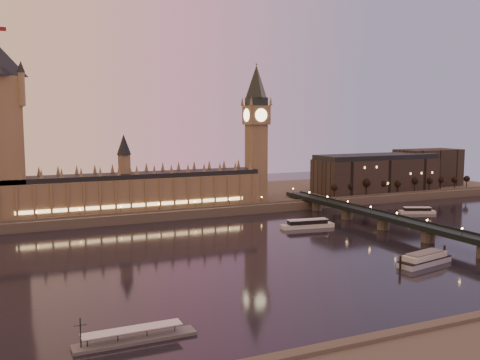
# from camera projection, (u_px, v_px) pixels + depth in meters

# --- Properties ---
(ground) EXTENTS (700.00, 700.00, 0.00)m
(ground) POSITION_uv_depth(u_px,v_px,m) (265.00, 251.00, 276.85)
(ground) COLOR black
(ground) RESTS_ON ground
(far_embankment) EXTENTS (560.00, 130.00, 6.00)m
(far_embankment) POSITION_uv_depth(u_px,v_px,m) (206.00, 199.00, 438.06)
(far_embankment) COLOR #423D35
(far_embankment) RESTS_ON ground
(palace_of_westminster) EXTENTS (180.00, 26.62, 52.00)m
(palace_of_westminster) POSITION_uv_depth(u_px,v_px,m) (133.00, 187.00, 367.29)
(palace_of_westminster) COLOR brown
(palace_of_westminster) RESTS_ON ground
(victoria_tower) EXTENTS (31.68, 31.68, 118.00)m
(victoria_tower) POSITION_uv_depth(u_px,v_px,m) (3.00, 123.00, 329.42)
(victoria_tower) COLOR brown
(victoria_tower) RESTS_ON ground
(big_ben) EXTENTS (17.68, 17.68, 104.00)m
(big_ben) POSITION_uv_depth(u_px,v_px,m) (256.00, 125.00, 401.16)
(big_ben) COLOR brown
(big_ben) RESTS_ON ground
(westminster_bridge) EXTENTS (13.20, 260.00, 15.30)m
(westminster_bridge) POSITION_uv_depth(u_px,v_px,m) (404.00, 226.00, 313.89)
(westminster_bridge) COLOR black
(westminster_bridge) RESTS_ON ground
(city_block) EXTENTS (155.00, 45.00, 34.00)m
(city_block) POSITION_uv_depth(u_px,v_px,m) (394.00, 171.00, 472.87)
(city_block) COLOR black
(city_block) RESTS_ON ground
(bare_tree_0) EXTENTS (5.85, 5.85, 11.90)m
(bare_tree_0) POSITION_uv_depth(u_px,v_px,m) (334.00, 187.00, 421.81)
(bare_tree_0) COLOR black
(bare_tree_0) RESTS_ON ground
(bare_tree_1) EXTENTS (5.85, 5.85, 11.90)m
(bare_tree_1) POSITION_uv_depth(u_px,v_px,m) (351.00, 186.00, 428.42)
(bare_tree_1) COLOR black
(bare_tree_1) RESTS_ON ground
(bare_tree_2) EXTENTS (5.85, 5.85, 11.90)m
(bare_tree_2) POSITION_uv_depth(u_px,v_px,m) (367.00, 185.00, 435.04)
(bare_tree_2) COLOR black
(bare_tree_2) RESTS_ON ground
(bare_tree_3) EXTENTS (5.85, 5.85, 11.90)m
(bare_tree_3) POSITION_uv_depth(u_px,v_px,m) (383.00, 184.00, 441.65)
(bare_tree_3) COLOR black
(bare_tree_3) RESTS_ON ground
(bare_tree_4) EXTENTS (5.85, 5.85, 11.90)m
(bare_tree_4) POSITION_uv_depth(u_px,v_px,m) (398.00, 183.00, 448.27)
(bare_tree_4) COLOR black
(bare_tree_4) RESTS_ON ground
(bare_tree_5) EXTENTS (5.85, 5.85, 11.90)m
(bare_tree_5) POSITION_uv_depth(u_px,v_px,m) (413.00, 182.00, 454.88)
(bare_tree_5) COLOR black
(bare_tree_5) RESTS_ON ground
(bare_tree_6) EXTENTS (5.85, 5.85, 11.90)m
(bare_tree_6) POSITION_uv_depth(u_px,v_px,m) (428.00, 181.00, 461.50)
(bare_tree_6) COLOR black
(bare_tree_6) RESTS_ON ground
(bare_tree_7) EXTENTS (5.85, 5.85, 11.90)m
(bare_tree_7) POSITION_uv_depth(u_px,v_px,m) (442.00, 180.00, 468.11)
(bare_tree_7) COLOR black
(bare_tree_7) RESTS_ON ground
(bare_tree_8) EXTENTS (5.85, 5.85, 11.90)m
(bare_tree_8) POSITION_uv_depth(u_px,v_px,m) (455.00, 179.00, 474.72)
(bare_tree_8) COLOR black
(bare_tree_8) RESTS_ON ground
(bare_tree_9) EXTENTS (5.85, 5.85, 11.90)m
(bare_tree_9) POSITION_uv_depth(u_px,v_px,m) (469.00, 178.00, 481.34)
(bare_tree_9) COLOR black
(bare_tree_9) RESTS_ON ground
(cruise_boat_a) EXTENTS (34.79, 11.79, 5.46)m
(cruise_boat_a) POSITION_uv_depth(u_px,v_px,m) (307.00, 224.00, 336.23)
(cruise_boat_a) COLOR silver
(cruise_boat_a) RESTS_ON ground
(cruise_boat_b) EXTENTS (25.75, 16.23, 4.69)m
(cruise_boat_b) POSITION_uv_depth(u_px,v_px,m) (417.00, 211.00, 387.05)
(cruise_boat_b) COLOR silver
(cruise_boat_b) RESTS_ON ground
(moored_barge) EXTENTS (34.64, 14.58, 6.48)m
(moored_barge) POSITION_uv_depth(u_px,v_px,m) (425.00, 259.00, 251.36)
(moored_barge) COLOR #9CABC6
(moored_barge) RESTS_ON ground
(pontoon_pier) EXTENTS (37.98, 6.33, 10.13)m
(pontoon_pier) POSITION_uv_depth(u_px,v_px,m) (135.00, 338.00, 164.59)
(pontoon_pier) COLOR #595B5E
(pontoon_pier) RESTS_ON ground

